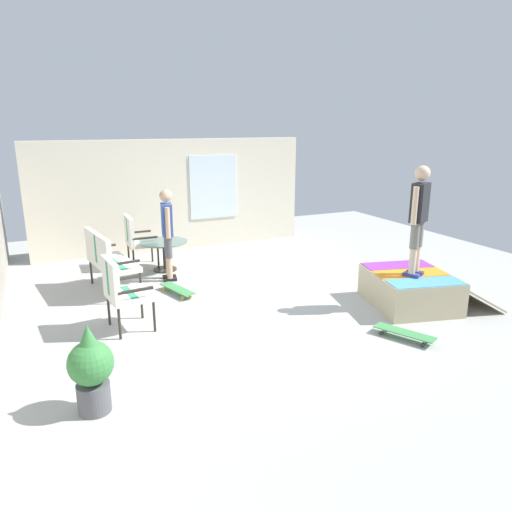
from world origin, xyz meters
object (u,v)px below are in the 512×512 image
Objects in this scene: patio_bench at (106,257)px; patio_table at (164,250)px; skateboard_by_bench at (177,289)px; patio_chair_by_wall at (121,288)px; person_watching at (167,228)px; person_skater at (419,213)px; patio_chair_near_house at (136,237)px; skate_ramp at (411,289)px; skateboard_spare at (404,333)px; potted_plant at (91,368)px.

patio_bench reaches higher than patio_table.
patio_bench is at bearing 60.02° from skateboard_by_bench.
person_watching is (1.89, -1.14, 0.33)m from patio_chair_by_wall.
person_skater is at bearing -133.97° from person_watching.
skate_ramp is at bearing -137.84° from patio_chair_near_house.
skateboard_by_bench is (-1.40, 0.15, -0.32)m from patio_table.
skate_ramp reaches higher than skateboard_spare.
patio_chair_near_house reaches higher than potted_plant.
person_watching is at bearing 46.03° from person_skater.
skateboard_by_bench is (2.09, 3.09, -1.39)m from person_skater.
skate_ramp is at bearing -102.19° from patio_chair_by_wall.
skate_ramp is at bearing -121.64° from patio_bench.
skateboard_by_bench is (-1.82, -0.28, -0.53)m from patio_chair_near_house.
patio_bench reaches higher than skate_ramp.
patio_chair_near_house is 1.00× the size of patio_chair_by_wall.
person_watching reaches higher than patio_chair_near_house.
person_skater is (-1.01, -4.14, 0.86)m from patio_chair_by_wall.
patio_bench is 1.63× the size of skateboard_spare.
patio_bench is 1.66m from patio_chair_by_wall.
patio_bench is 1.44m from patio_table.
person_watching is 2.02× the size of skateboard_spare.
potted_plant is (-0.92, 4.82, 0.20)m from skate_ramp.
skateboard_spare is (-4.31, -2.09, -0.32)m from patio_table.
skateboard_by_bench is at bearing 37.52° from skateboard_spare.
patio_chair_near_house is at bearing 19.94° from person_watching.
patio_bench is 1.43m from patio_chair_near_house.
patio_chair_by_wall is 1.26× the size of skateboard_spare.
person_watching is at bearing -25.04° from potted_plant.
patio_table reaches higher than skate_ramp.
person_skater is at bearing -103.69° from patio_chair_by_wall.
patio_chair_near_house is 1.13m from person_watching.
patio_table is (3.39, 3.02, 0.14)m from skate_ramp.
patio_chair_near_house is 5.23m from person_skater.
person_skater reaches higher than skate_ramp.
patio_bench is 1.60× the size of skateboard_by_bench.
patio_chair_near_house is 1.24× the size of skateboard_by_bench.
skate_ramp is 2.04× the size of patio_chair_near_house.
skate_ramp is at bearing -138.35° from patio_table.
patio_chair_by_wall is at bearing 154.04° from patio_table.
patio_bench is 1.17m from person_watching.
patio_table is at bearing 25.81° from skateboard_spare.
potted_plant reaches higher than skateboard_spare.
patio_chair_by_wall is at bearing 178.49° from patio_bench.
patio_table is at bearing -22.70° from potted_plant.
patio_chair_near_house reaches higher than skateboard_spare.
skate_ramp is 4.92m from patio_bench.
potted_plant is at bearing 154.96° from person_watching.
patio_table is at bearing 41.65° from skate_ramp.
patio_chair_near_house is 4.93m from potted_plant.
patio_bench is 1.28m from skateboard_by_bench.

